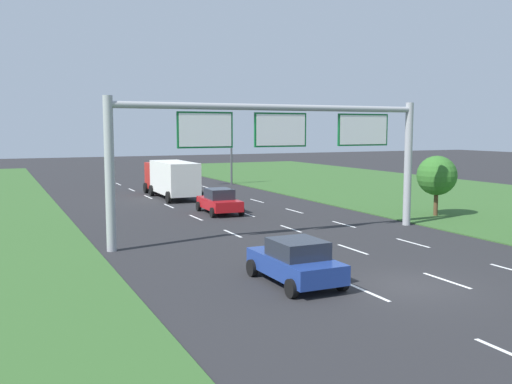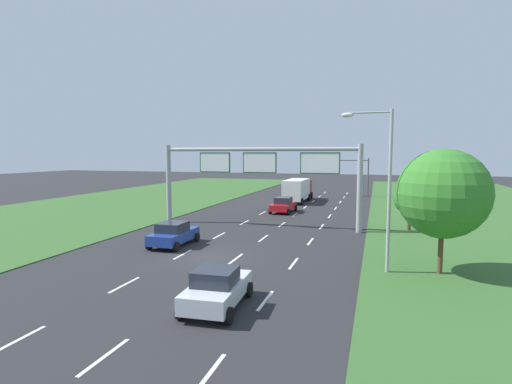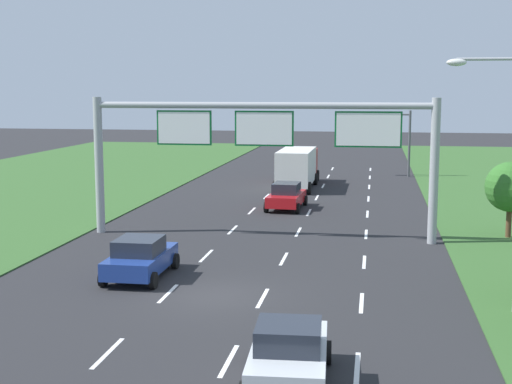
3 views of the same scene
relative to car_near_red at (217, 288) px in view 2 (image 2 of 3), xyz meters
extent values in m
plane|color=#262628|center=(-3.57, 7.32, -0.80)|extent=(200.00, 200.00, 0.00)
cube|color=#335B28|center=(-24.57, 17.32, -0.77)|extent=(24.00, 120.00, 0.06)
cube|color=white|center=(-5.32, -4.68, -0.80)|extent=(0.14, 2.40, 0.01)
cube|color=white|center=(-5.32, 1.32, -0.80)|extent=(0.14, 2.40, 0.01)
cube|color=white|center=(-5.32, 7.32, -0.80)|extent=(0.14, 2.40, 0.01)
cube|color=white|center=(-5.32, 13.32, -0.80)|extent=(0.14, 2.40, 0.01)
cube|color=white|center=(-5.32, 19.32, -0.80)|extent=(0.14, 2.40, 0.01)
cube|color=white|center=(-5.32, 25.32, -0.80)|extent=(0.14, 2.40, 0.01)
cube|color=white|center=(-5.32, 31.32, -0.80)|extent=(0.14, 2.40, 0.01)
cube|color=white|center=(-5.32, 37.32, -0.80)|extent=(0.14, 2.40, 0.01)
cube|color=white|center=(-5.32, 43.32, -0.80)|extent=(0.14, 2.40, 0.01)
cube|color=white|center=(-5.32, 49.32, -0.80)|extent=(0.14, 2.40, 0.01)
cube|color=white|center=(-1.82, -4.68, -0.80)|extent=(0.14, 2.40, 0.01)
cube|color=white|center=(-1.82, 1.32, -0.80)|extent=(0.14, 2.40, 0.01)
cube|color=white|center=(-1.82, 7.32, -0.80)|extent=(0.14, 2.40, 0.01)
cube|color=white|center=(-1.82, 13.32, -0.80)|extent=(0.14, 2.40, 0.01)
cube|color=white|center=(-1.82, 19.32, -0.80)|extent=(0.14, 2.40, 0.01)
cube|color=white|center=(-1.82, 25.32, -0.80)|extent=(0.14, 2.40, 0.01)
cube|color=white|center=(-1.82, 31.32, -0.80)|extent=(0.14, 2.40, 0.01)
cube|color=white|center=(-1.82, 37.32, -0.80)|extent=(0.14, 2.40, 0.01)
cube|color=white|center=(-1.82, 43.32, -0.80)|extent=(0.14, 2.40, 0.01)
cube|color=white|center=(-1.82, 49.32, -0.80)|extent=(0.14, 2.40, 0.01)
cube|color=white|center=(1.68, -4.68, -0.80)|extent=(0.14, 2.40, 0.01)
cube|color=white|center=(1.68, 1.32, -0.80)|extent=(0.14, 2.40, 0.01)
cube|color=white|center=(1.68, 7.32, -0.80)|extent=(0.14, 2.40, 0.01)
cube|color=white|center=(1.68, 13.32, -0.80)|extent=(0.14, 2.40, 0.01)
cube|color=white|center=(1.68, 19.32, -0.80)|extent=(0.14, 2.40, 0.01)
cube|color=white|center=(1.68, 25.32, -0.80)|extent=(0.14, 2.40, 0.01)
cube|color=white|center=(1.68, 31.32, -0.80)|extent=(0.14, 2.40, 0.01)
cube|color=white|center=(1.68, 37.32, -0.80)|extent=(0.14, 2.40, 0.01)
cube|color=white|center=(1.68, 43.32, -0.80)|extent=(0.14, 2.40, 0.01)
cube|color=white|center=(1.68, 49.32, -0.80)|extent=(0.14, 2.40, 0.01)
cube|color=silver|center=(0.00, 0.04, -0.13)|extent=(2.09, 4.13, 0.71)
cube|color=#232833|center=(0.01, -0.15, 0.53)|extent=(1.70, 1.71, 0.63)
cylinder|color=black|center=(-1.04, 1.45, -0.48)|extent=(0.26, 0.65, 0.64)
cylinder|color=black|center=(0.87, 1.56, -0.48)|extent=(0.26, 0.65, 0.64)
cylinder|color=black|center=(-0.88, -1.47, -0.48)|extent=(0.26, 0.65, 0.64)
cylinder|color=black|center=(1.03, -1.37, -0.48)|extent=(0.26, 0.65, 0.64)
cube|color=red|center=(-3.32, 26.40, -0.16)|extent=(2.09, 4.31, 0.66)
cube|color=#232833|center=(-3.32, 26.37, 0.50)|extent=(1.64, 2.00, 0.66)
cylinder|color=black|center=(-4.20, 28.01, -0.48)|extent=(0.25, 0.65, 0.64)
cylinder|color=black|center=(-2.28, 27.91, -0.48)|extent=(0.25, 0.65, 0.64)
cylinder|color=black|center=(-4.36, 24.89, -0.48)|extent=(0.25, 0.65, 0.64)
cylinder|color=black|center=(-2.44, 24.79, -0.48)|extent=(0.25, 0.65, 0.64)
cube|color=navy|center=(-7.02, 9.35, -0.14)|extent=(1.95, 4.19, 0.68)
cube|color=#232833|center=(-7.02, 9.17, 0.50)|extent=(1.69, 1.92, 0.62)
cylinder|color=black|center=(-8.01, 10.88, -0.48)|extent=(0.22, 0.64, 0.64)
cylinder|color=black|center=(-6.06, 10.90, -0.48)|extent=(0.22, 0.64, 0.64)
cylinder|color=black|center=(-7.99, 7.81, -0.48)|extent=(0.22, 0.64, 0.64)
cylinder|color=black|center=(-6.03, 7.82, -0.48)|extent=(0.22, 0.64, 0.64)
cube|color=#B21E19|center=(-3.65, 39.67, 0.75)|extent=(2.22, 2.12, 2.20)
cube|color=silver|center=(-3.68, 35.29, 0.89)|extent=(2.41, 6.37, 2.49)
cylinder|color=black|center=(-4.77, 40.18, -0.35)|extent=(0.29, 0.90, 0.90)
cylinder|color=black|center=(-2.51, 40.16, -0.35)|extent=(0.29, 0.90, 0.90)
cylinder|color=black|center=(-4.87, 37.88, -0.35)|extent=(0.29, 0.90, 0.90)
cylinder|color=black|center=(-2.45, 37.86, -0.35)|extent=(0.29, 0.90, 0.90)
cylinder|color=black|center=(-4.91, 32.73, -0.35)|extent=(0.29, 0.90, 0.90)
cylinder|color=black|center=(-2.49, 32.71, -0.35)|extent=(0.29, 0.90, 0.90)
cylinder|color=#9EA0A5|center=(-11.97, 17.61, 2.70)|extent=(0.44, 0.44, 7.00)
cylinder|color=#9EA0A5|center=(4.83, 17.61, 2.70)|extent=(0.44, 0.44, 7.00)
cylinder|color=#9EA0A5|center=(-3.57, 17.61, 5.80)|extent=(16.80, 0.32, 0.32)
cube|color=#0C5B28|center=(-7.42, 17.61, 4.67)|extent=(2.80, 0.12, 1.73)
cube|color=white|center=(-7.42, 17.54, 4.67)|extent=(2.64, 0.01, 1.57)
cube|color=#0C5B28|center=(-3.37, 17.61, 4.67)|extent=(2.92, 0.12, 1.73)
cube|color=white|center=(-3.37, 17.54, 4.67)|extent=(2.76, 0.01, 1.57)
cube|color=#0C5B28|center=(1.68, 17.61, 4.67)|extent=(3.19, 0.12, 1.73)
cube|color=white|center=(1.68, 17.54, 4.67)|extent=(3.03, 0.01, 1.57)
cylinder|color=#47494F|center=(4.90, 44.26, 2.00)|extent=(0.20, 0.20, 5.60)
cylinder|color=#47494F|center=(2.65, 44.26, 4.45)|extent=(4.50, 0.14, 0.14)
cube|color=black|center=(0.40, 44.26, 3.80)|extent=(0.32, 0.36, 1.10)
sphere|color=red|center=(0.40, 44.05, 4.17)|extent=(0.22, 0.22, 0.22)
sphere|color=orange|center=(0.40, 44.05, 3.80)|extent=(0.22, 0.22, 0.22)
sphere|color=green|center=(0.40, 44.05, 3.43)|extent=(0.22, 0.22, 0.22)
cylinder|color=#9EA0A5|center=(6.74, 6.96, 3.45)|extent=(0.18, 0.18, 8.50)
cylinder|color=#9EA0A5|center=(5.64, 6.96, 7.55)|extent=(2.20, 0.10, 0.10)
ellipsoid|color=silver|center=(4.54, 6.96, 7.45)|extent=(0.64, 0.32, 0.24)
cylinder|color=#513823|center=(9.35, 7.47, 0.45)|extent=(0.25, 0.25, 2.51)
sphere|color=#337828|center=(9.35, 7.47, 3.42)|extent=(4.58, 4.58, 4.58)
cylinder|color=#513823|center=(8.69, 19.47, 0.03)|extent=(0.27, 0.27, 1.67)
sphere|color=#316927|center=(8.69, 19.47, 1.80)|extent=(2.50, 2.50, 2.50)
camera|label=1|loc=(-16.70, -8.22, 4.72)|focal=40.00mm
camera|label=2|loc=(6.09, -14.59, 5.46)|focal=28.00mm
camera|label=3|loc=(2.00, -17.01, 6.62)|focal=50.00mm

